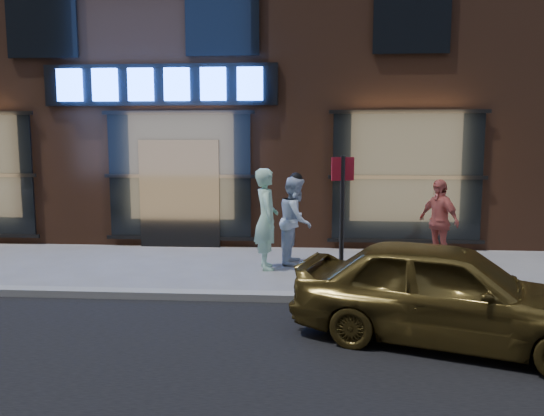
{
  "coord_description": "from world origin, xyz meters",
  "views": [
    {
      "loc": [
        2.91,
        -7.69,
        2.4
      ],
      "look_at": [
        2.24,
        1.6,
        1.2
      ],
      "focal_mm": 35.0,
      "sensor_mm": 36.0,
      "label": 1
    }
  ],
  "objects_px": {
    "man_cap": "(296,220)",
    "passerby": "(438,221)",
    "man_bowtie": "(266,219)",
    "gold_sedan": "(446,292)",
    "sign_post": "(342,214)"
  },
  "relations": [
    {
      "from": "man_bowtie",
      "to": "gold_sedan",
      "type": "height_order",
      "value": "man_bowtie"
    },
    {
      "from": "man_cap",
      "to": "passerby",
      "type": "xyz_separation_m",
      "value": [
        2.79,
        0.25,
        -0.03
      ]
    },
    {
      "from": "man_cap",
      "to": "gold_sedan",
      "type": "xyz_separation_m",
      "value": [
        1.89,
        -3.99,
        -0.24
      ]
    },
    {
      "from": "man_bowtie",
      "to": "passerby",
      "type": "relative_size",
      "value": 1.14
    },
    {
      "from": "man_cap",
      "to": "sign_post",
      "type": "distance_m",
      "value": 2.5
    },
    {
      "from": "man_bowtie",
      "to": "passerby",
      "type": "xyz_separation_m",
      "value": [
        3.32,
        0.75,
        -0.12
      ]
    },
    {
      "from": "gold_sedan",
      "to": "sign_post",
      "type": "relative_size",
      "value": 1.66
    },
    {
      "from": "man_bowtie",
      "to": "gold_sedan",
      "type": "xyz_separation_m",
      "value": [
        2.42,
        -3.49,
        -0.33
      ]
    },
    {
      "from": "gold_sedan",
      "to": "sign_post",
      "type": "height_order",
      "value": "sign_post"
    },
    {
      "from": "passerby",
      "to": "man_bowtie",
      "type": "bearing_deg",
      "value": -110.18
    },
    {
      "from": "gold_sedan",
      "to": "passerby",
      "type": "bearing_deg",
      "value": 7.02
    },
    {
      "from": "man_bowtie",
      "to": "sign_post",
      "type": "distance_m",
      "value": 2.27
    },
    {
      "from": "gold_sedan",
      "to": "man_cap",
      "type": "bearing_deg",
      "value": 44.31
    },
    {
      "from": "man_bowtie",
      "to": "gold_sedan",
      "type": "distance_m",
      "value": 4.26
    },
    {
      "from": "man_cap",
      "to": "gold_sedan",
      "type": "relative_size",
      "value": 0.47
    }
  ]
}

